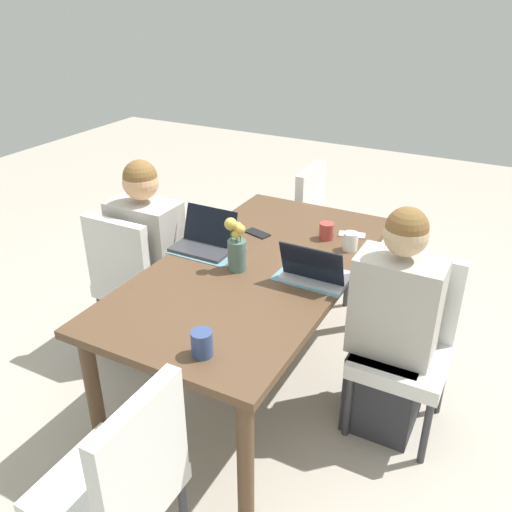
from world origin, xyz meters
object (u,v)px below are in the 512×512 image
(coffee_mug_near_right, at_px, (350,241))
(chair_far_left_mid, at_px, (407,336))
(chair_near_left_near, at_px, (134,276))
(person_far_left_mid, at_px, (392,336))
(person_near_left_near, at_px, (149,269))
(coffee_mug_centre_left, at_px, (327,231))
(laptop_far_left_mid, at_px, (315,272))
(phone_black, at_px, (257,233))
(laptop_near_left_near, at_px, (205,241))
(phone_silver, at_px, (352,235))
(chair_head_right_left_far, at_px, (120,481))
(dining_table, at_px, (256,279))
(chair_head_left_right_near, at_px, (324,224))
(flower_vase, at_px, (236,247))
(coffee_mug_near_left, at_px, (202,343))

(coffee_mug_near_right, bearing_deg, chair_far_left_mid, 55.98)
(chair_near_left_near, distance_m, person_far_left_mid, 1.53)
(person_near_left_near, height_order, coffee_mug_centre_left, person_near_left_near)
(chair_far_left_mid, distance_m, person_far_left_mid, 0.10)
(coffee_mug_near_right, bearing_deg, person_near_left_near, -72.44)
(laptop_far_left_mid, bearing_deg, phone_black, -124.83)
(laptop_near_left_near, distance_m, phone_silver, 0.84)
(coffee_mug_near_right, relative_size, phone_silver, 0.66)
(phone_silver, bearing_deg, chair_head_right_left_far, -109.89)
(dining_table, relative_size, chair_head_right_left_far, 2.03)
(coffee_mug_near_right, height_order, phone_silver, coffee_mug_near_right)
(person_far_left_mid, height_order, phone_black, person_far_left_mid)
(person_near_left_near, xyz_separation_m, chair_head_left_right_near, (-1.16, 0.66, -0.03))
(flower_vase, xyz_separation_m, laptop_near_left_near, (-0.13, -0.27, -0.08))
(chair_head_right_left_far, bearing_deg, chair_near_left_near, -142.63)
(coffee_mug_centre_left, bearing_deg, laptop_far_left_mid, 14.78)
(coffee_mug_near_left, height_order, coffee_mug_centre_left, coffee_mug_near_left)
(person_far_left_mid, distance_m, chair_head_right_left_far, 1.40)
(person_near_left_near, xyz_separation_m, laptop_near_left_near, (-0.00, 0.41, 0.27))
(laptop_near_left_near, height_order, coffee_mug_centre_left, laptop_near_left_near)
(chair_near_left_near, bearing_deg, chair_head_left_right_near, 149.74)
(coffee_mug_near_left, xyz_separation_m, coffee_mug_centre_left, (-1.22, 0.04, -0.01))
(chair_head_right_left_far, relative_size, phone_black, 6.00)
(person_near_left_near, distance_m, coffee_mug_near_left, 1.24)
(flower_vase, height_order, coffee_mug_centre_left, flower_vase)
(chair_head_right_left_far, bearing_deg, phone_black, -170.08)
(person_far_left_mid, xyz_separation_m, laptop_far_left_mid, (0.05, -0.39, 0.27))
(coffee_mug_near_left, relative_size, coffee_mug_near_right, 1.07)
(phone_black, bearing_deg, coffee_mug_near_right, 22.18)
(person_near_left_near, distance_m, chair_head_right_left_far, 1.51)
(person_near_left_near, relative_size, chair_head_left_right_near, 1.33)
(person_near_left_near, height_order, flower_vase, person_near_left_near)
(laptop_near_left_near, bearing_deg, person_far_left_mid, 89.81)
(person_near_left_near, height_order, chair_head_left_right_near, person_near_left_near)
(chair_head_left_right_near, bearing_deg, phone_silver, 32.55)
(dining_table, bearing_deg, phone_silver, 150.73)
(person_far_left_mid, xyz_separation_m, coffee_mug_near_right, (-0.35, -0.35, 0.28))
(coffee_mug_near_left, bearing_deg, chair_far_left_mid, 144.57)
(person_near_left_near, xyz_separation_m, chair_head_right_left_far, (1.26, 0.84, -0.03))
(person_near_left_near, height_order, laptop_near_left_near, person_near_left_near)
(laptop_far_left_mid, bearing_deg, chair_head_left_right_near, -161.30)
(person_far_left_mid, bearing_deg, laptop_far_left_mid, -83.39)
(chair_head_left_right_near, relative_size, flower_vase, 3.23)
(person_far_left_mid, xyz_separation_m, chair_head_left_right_near, (-1.16, -0.80, -0.03))
(person_near_left_near, bearing_deg, coffee_mug_near_right, 107.56)
(chair_near_left_near, relative_size, person_far_left_mid, 0.75)
(chair_head_left_right_near, relative_size, coffee_mug_near_left, 8.44)
(person_near_left_near, xyz_separation_m, person_far_left_mid, (0.00, 1.46, 0.00))
(person_near_left_near, distance_m, flower_vase, 0.78)
(chair_head_left_right_near, relative_size, coffee_mug_centre_left, 9.57)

